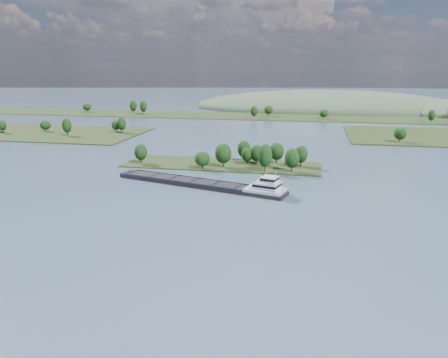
# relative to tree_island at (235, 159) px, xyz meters

# --- Properties ---
(ground) EXTENTS (1800.00, 1800.00, 0.00)m
(ground) POSITION_rel_tree_island_xyz_m (-7.11, -58.55, -3.83)
(ground) COLOR #3B5267
(ground) RESTS_ON ground
(tree_island) EXTENTS (100.00, 31.02, 14.54)m
(tree_island) POSITION_rel_tree_island_xyz_m (0.00, 0.00, 0.00)
(tree_island) COLOR #233116
(tree_island) RESTS_ON ground
(back_shoreline) EXTENTS (900.00, 60.00, 15.52)m
(back_shoreline) POSITION_rel_tree_island_xyz_m (1.75, 221.22, -3.11)
(back_shoreline) COLOR #233116
(back_shoreline) RESTS_ON ground
(hill_west) EXTENTS (320.00, 160.00, 44.00)m
(hill_west) POSITION_rel_tree_island_xyz_m (52.89, 321.45, -3.83)
(hill_west) COLOR #3C5137
(hill_west) RESTS_ON ground
(cargo_barge) EXTENTS (77.98, 30.26, 10.61)m
(cargo_barge) POSITION_rel_tree_island_xyz_m (-3.26, -40.73, -2.50)
(cargo_barge) COLOR black
(cargo_barge) RESTS_ON ground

